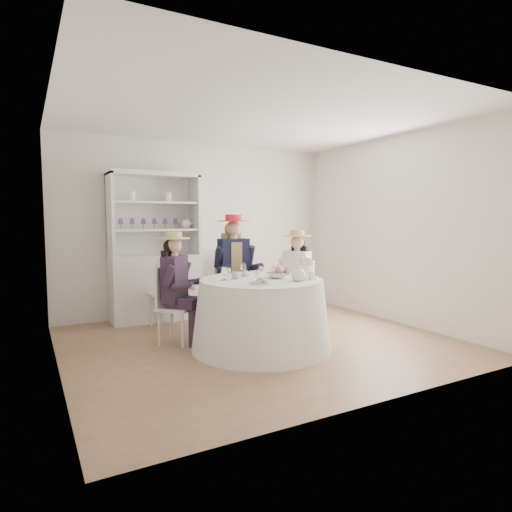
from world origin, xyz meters
name	(u,v)px	position (x,y,z in m)	size (l,w,h in m)	color
ground	(260,342)	(0.00, 0.00, 0.00)	(4.50, 4.50, 0.00)	#8A6445
ceiling	(260,117)	(0.00, 0.00, 2.70)	(4.50, 4.50, 0.00)	white
wall_back	(200,228)	(0.00, 2.00, 1.35)	(4.50, 4.50, 0.00)	silver
wall_front	(382,239)	(0.00, -2.00, 1.35)	(4.50, 4.50, 0.00)	silver
wall_left	(54,235)	(-2.25, 0.00, 1.35)	(4.50, 4.50, 0.00)	silver
wall_right	(395,230)	(2.25, 0.00, 1.35)	(4.50, 4.50, 0.00)	silver
tea_table	(261,314)	(-0.11, -0.24, 0.41)	(1.62, 1.62, 0.81)	white
hutch	(155,268)	(-0.80, 1.77, 0.78)	(1.48, 0.98, 2.18)	silver
side_table	(236,290)	(0.48, 1.67, 0.36)	(0.46, 0.46, 0.71)	silver
hatbox	(236,260)	(0.48, 1.67, 0.85)	(0.27, 0.27, 0.27)	black
guest_left	(176,281)	(-0.91, 0.42, 0.76)	(0.57, 0.57, 1.35)	silver
guest_mid	(234,264)	(0.03, 0.79, 0.89)	(0.57, 0.59, 1.57)	silver
guest_right	(296,273)	(0.75, 0.33, 0.76)	(0.57, 0.52, 1.35)	silver
spare_chair	(168,290)	(-0.79, 1.19, 0.53)	(0.44, 0.44, 1.00)	silver
teacup_a	(235,276)	(-0.38, -0.09, 0.85)	(0.10, 0.10, 0.08)	white
teacup_b	(245,274)	(-0.19, 0.03, 0.85)	(0.07, 0.07, 0.07)	white
teacup_c	(277,274)	(0.16, -0.14, 0.85)	(0.08, 0.08, 0.06)	white
flower_bowl	(277,276)	(0.08, -0.27, 0.84)	(0.24, 0.24, 0.06)	white
flower_arrangement	(279,270)	(0.11, -0.25, 0.91)	(0.20, 0.20, 0.08)	#D46A7D
table_teapot	(298,275)	(0.17, -0.58, 0.89)	(0.23, 0.16, 0.17)	white
sandwich_plate	(261,282)	(-0.30, -0.56, 0.83)	(0.27, 0.27, 0.06)	white
cupcake_stand	(306,271)	(0.35, -0.47, 0.90)	(0.25, 0.25, 0.23)	white
stemware_set	(261,272)	(-0.11, -0.24, 0.89)	(0.90, 0.87, 0.15)	white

